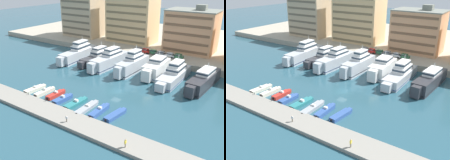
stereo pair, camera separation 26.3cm
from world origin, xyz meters
The scene contains 31 objects.
ground_plane centered at (0.00, 0.00, 0.00)m, with size 400.00×400.00×0.00m, color #285160.
quay_promenade centered at (0.00, 63.23, 1.11)m, with size 180.00×70.00×2.23m, color #ADA38E.
pier_dock centered at (0.00, -18.92, 0.38)m, with size 120.00×6.07×0.76m, color gray.
yacht_silver_far_left centered at (-28.63, 17.03, 2.61)m, with size 5.73×22.28×8.87m.
yacht_charcoal_left centered at (-19.99, 18.00, 2.09)m, with size 5.01×19.11×7.64m.
yacht_silver_mid_left centered at (-13.52, 16.51, 2.57)m, with size 5.94×20.57×8.57m.
yacht_silver_center_left centered at (-4.15, 16.46, 2.76)m, with size 4.83×18.36×9.14m.
yacht_white_center centered at (3.70, 18.33, 2.44)m, with size 5.71×16.85×7.58m.
yacht_silver_center_right centered at (10.55, 16.91, 2.13)m, with size 4.95×21.32×7.82m.
yacht_charcoal_mid_right centered at (19.41, 16.90, 2.17)m, with size 5.89×20.57×6.99m.
motorboat_cream_far_left centered at (-19.71, -12.27, 0.45)m, with size 2.30×7.09×1.26m.
motorboat_cream_left centered at (-15.76, -12.22, 0.53)m, with size 1.72×6.97×1.60m.
motorboat_red_mid_left centered at (-12.05, -11.59, 0.51)m, with size 1.69×6.55×1.45m.
motorboat_blue_center_left centered at (-8.52, -12.57, 0.53)m, with size 2.08×6.47×1.50m.
motorboat_teal_center centered at (-4.31, -12.17, 0.42)m, with size 2.45×7.59×1.31m.
motorboat_grey_center_right centered at (-0.40, -12.48, 0.40)m, with size 2.10×8.38×1.16m.
motorboat_blue_mid_right centered at (3.18, -12.18, 0.53)m, with size 1.84×7.64×1.48m.
motorboat_blue_right centered at (7.27, -11.42, 0.43)m, with size 2.53×7.24×0.88m.
car_grey_far_left centered at (-10.72, 32.81, 3.20)m, with size 4.16×2.05×1.80m.
car_red_left centered at (-7.52, 32.68, 3.20)m, with size 4.19×2.10×1.80m.
car_green_mid_left centered at (-4.38, 33.01, 3.20)m, with size 4.15×2.02×1.80m.
car_grey_center_left centered at (-0.92, 32.66, 3.20)m, with size 4.15×2.03×1.80m.
car_silver_center centered at (2.68, 32.50, 3.20)m, with size 4.19×2.11×1.80m.
car_green_center_right centered at (5.76, 32.85, 3.20)m, with size 4.17×2.06×1.80m.
apartment_block_far_left centered at (-48.08, 44.64, 11.84)m, with size 18.98×14.37×21.11m.
apartment_block_left centered at (-21.57, 46.33, 14.54)m, with size 21.80×12.55×26.52m.
apartment_block_mid_left centered at (6.05, 44.91, 10.46)m, with size 19.15×13.24×18.34m.
pedestrian_near_edge centered at (0.38, -20.33, 1.68)m, with size 0.60×0.26×1.56m.
pedestrian_mid_deck centered at (15.59, -20.71, 1.80)m, with size 0.28×0.68×1.76m.
bollard_west centered at (-17.67, -16.14, 1.08)m, with size 0.20×0.20×0.61m.
bollard_west_mid centered at (-10.92, -16.14, 1.08)m, with size 0.20×0.20×0.61m.
Camera 1 is at (34.83, -53.67, 30.10)m, focal length 40.00 mm.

